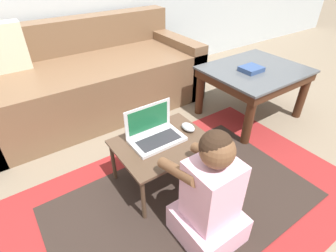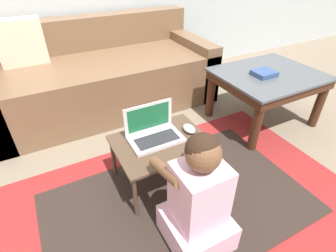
{
  "view_description": "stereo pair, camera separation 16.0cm",
  "coord_description": "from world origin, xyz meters",
  "px_view_note": "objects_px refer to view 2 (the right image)",
  "views": [
    {
      "loc": [
        -0.83,
        -1.05,
        1.28
      ],
      "look_at": [
        -0.07,
        0.04,
        0.37
      ],
      "focal_mm": 28.0,
      "sensor_mm": 36.0,
      "label": 1
    },
    {
      "loc": [
        -0.69,
        -1.13,
        1.28
      ],
      "look_at": [
        -0.07,
        0.04,
        0.37
      ],
      "focal_mm": 28.0,
      "sensor_mm": 36.0,
      "label": 2
    }
  ],
  "objects_px": {
    "couch": "(103,76)",
    "laptop": "(154,134)",
    "coffee_table": "(267,81)",
    "person_seated": "(198,202)",
    "book_on_table": "(264,73)",
    "laptop_desk": "(161,146)",
    "computer_mouse": "(189,129)"
  },
  "relations": [
    {
      "from": "coffee_table",
      "to": "computer_mouse",
      "type": "distance_m",
      "value": 0.92
    },
    {
      "from": "laptop",
      "to": "person_seated",
      "type": "distance_m",
      "value": 0.51
    },
    {
      "from": "coffee_table",
      "to": "book_on_table",
      "type": "distance_m",
      "value": 0.12
    },
    {
      "from": "coffee_table",
      "to": "person_seated",
      "type": "bearing_deg",
      "value": -148.22
    },
    {
      "from": "coffee_table",
      "to": "laptop_desk",
      "type": "height_order",
      "value": "coffee_table"
    },
    {
      "from": "computer_mouse",
      "to": "book_on_table",
      "type": "xyz_separation_m",
      "value": [
        0.81,
        0.21,
        0.13
      ]
    },
    {
      "from": "person_seated",
      "to": "laptop_desk",
      "type": "bearing_deg",
      "value": 85.55
    },
    {
      "from": "laptop_desk",
      "to": "coffee_table",
      "type": "bearing_deg",
      "value": 12.47
    },
    {
      "from": "couch",
      "to": "book_on_table",
      "type": "height_order",
      "value": "couch"
    },
    {
      "from": "computer_mouse",
      "to": "person_seated",
      "type": "bearing_deg",
      "value": -116.98
    },
    {
      "from": "laptop_desk",
      "to": "computer_mouse",
      "type": "distance_m",
      "value": 0.21
    },
    {
      "from": "person_seated",
      "to": "laptop",
      "type": "bearing_deg",
      "value": 88.56
    },
    {
      "from": "couch",
      "to": "laptop",
      "type": "bearing_deg",
      "value": -90.35
    },
    {
      "from": "couch",
      "to": "laptop_desk",
      "type": "relative_size",
      "value": 3.5
    },
    {
      "from": "laptop_desk",
      "to": "person_seated",
      "type": "distance_m",
      "value": 0.46
    },
    {
      "from": "coffee_table",
      "to": "laptop",
      "type": "relative_size",
      "value": 2.56
    },
    {
      "from": "couch",
      "to": "laptop_desk",
      "type": "xyz_separation_m",
      "value": [
        0.02,
        -1.18,
        -0.0
      ]
    },
    {
      "from": "computer_mouse",
      "to": "laptop_desk",
      "type": "bearing_deg",
      "value": -176.52
    },
    {
      "from": "coffee_table",
      "to": "book_on_table",
      "type": "height_order",
      "value": "book_on_table"
    },
    {
      "from": "coffee_table",
      "to": "computer_mouse",
      "type": "bearing_deg",
      "value": -165.54
    },
    {
      "from": "couch",
      "to": "coffee_table",
      "type": "height_order",
      "value": "couch"
    },
    {
      "from": "book_on_table",
      "to": "couch",
      "type": "bearing_deg",
      "value": 137.23
    },
    {
      "from": "couch",
      "to": "coffee_table",
      "type": "xyz_separation_m",
      "value": [
        1.11,
        -0.94,
        0.09
      ]
    },
    {
      "from": "laptop_desk",
      "to": "person_seated",
      "type": "xyz_separation_m",
      "value": [
        -0.04,
        -0.46,
        -0.0
      ]
    },
    {
      "from": "couch",
      "to": "laptop",
      "type": "distance_m",
      "value": 1.13
    },
    {
      "from": "laptop",
      "to": "person_seated",
      "type": "bearing_deg",
      "value": -91.44
    },
    {
      "from": "coffee_table",
      "to": "computer_mouse",
      "type": "height_order",
      "value": "coffee_table"
    },
    {
      "from": "coffee_table",
      "to": "laptop_desk",
      "type": "distance_m",
      "value": 1.12
    },
    {
      "from": "computer_mouse",
      "to": "person_seated",
      "type": "height_order",
      "value": "person_seated"
    },
    {
      "from": "laptop",
      "to": "person_seated",
      "type": "relative_size",
      "value": 0.47
    },
    {
      "from": "book_on_table",
      "to": "coffee_table",
      "type": "bearing_deg",
      "value": 11.89
    },
    {
      "from": "laptop",
      "to": "computer_mouse",
      "type": "xyz_separation_m",
      "value": [
        0.23,
        -0.04,
        -0.02
      ]
    }
  ]
}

